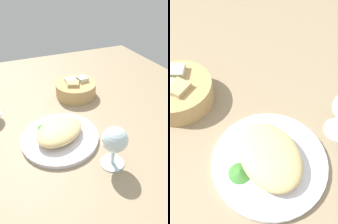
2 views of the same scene
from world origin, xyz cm
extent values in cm
cube|color=#9B8565|center=(0.00, 0.00, -1.00)|extent=(140.00, 140.00, 2.00)
cylinder|color=white|center=(-0.94, -6.55, 0.70)|extent=(24.41, 24.41, 1.40)
ellipsoid|color=#EFCD85|center=(-0.94, -6.55, 3.56)|extent=(20.11, 18.80, 4.31)
cone|color=#3F8635|center=(-4.49, -0.81, 2.04)|extent=(4.74, 4.74, 1.29)
cylinder|color=tan|center=(13.90, 17.27, 2.88)|extent=(16.93, 16.93, 5.77)
cube|color=beige|center=(17.37, 18.31, 5.24)|extent=(4.45, 4.85, 4.44)
cube|color=tan|center=(12.31, 15.96, 4.86)|extent=(5.80, 5.56, 4.55)
cylinder|color=silver|center=(9.34, -21.76, 0.30)|extent=(6.65, 6.65, 0.60)
camera|label=1|loc=(-13.16, -53.77, 44.52)|focal=32.51mm
camera|label=2|loc=(-24.00, -6.08, 49.77)|focal=40.16mm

